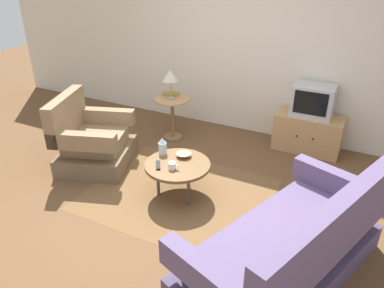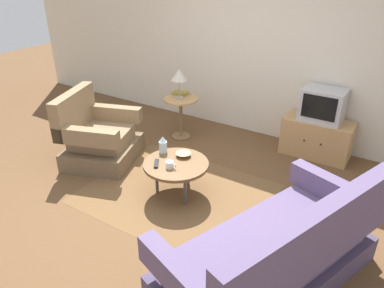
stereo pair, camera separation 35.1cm
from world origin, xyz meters
name	(u,v)px [view 2 (the right image)]	position (x,y,z in m)	size (l,w,h in m)	color
ground_plane	(170,197)	(0.00, 0.00, 0.00)	(16.00, 16.00, 0.00)	brown
back_wall	(257,43)	(0.00, 2.21, 1.35)	(9.00, 0.12, 2.70)	beige
area_rug	(177,193)	(0.02, 0.11, 0.00)	(2.00, 1.66, 0.00)	brown
armchair	(98,138)	(-1.31, 0.22, 0.31)	(1.08, 1.13, 0.93)	brown
couch	(275,255)	(1.43, -0.54, 0.30)	(1.50, 2.08, 0.95)	#4B3E5C
coffee_table	(176,165)	(0.02, 0.11, 0.38)	(0.73, 0.73, 0.41)	brown
side_table	(181,109)	(-0.77, 1.38, 0.45)	(0.50, 0.50, 0.62)	tan
tv_stand	(317,138)	(1.09, 1.90, 0.26)	(0.89, 0.44, 0.52)	tan
television	(323,105)	(1.09, 1.91, 0.73)	(0.53, 0.39, 0.42)	#B7B7BC
table_lamp	(179,75)	(-0.79, 1.37, 0.95)	(0.24, 0.24, 0.42)	#9E937A
vase	(163,145)	(-0.24, 0.23, 0.51)	(0.10, 0.10, 0.21)	silver
mug	(170,165)	(0.03, -0.01, 0.45)	(0.13, 0.09, 0.08)	white
bowl	(183,155)	(0.01, 0.28, 0.43)	(0.18, 0.18, 0.04)	tan
tv_remote_dark	(156,164)	(-0.14, -0.03, 0.42)	(0.14, 0.17, 0.02)	black
book	(180,93)	(-0.87, 1.52, 0.63)	(0.25, 0.20, 0.03)	olive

